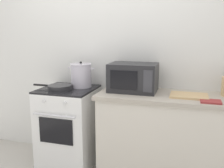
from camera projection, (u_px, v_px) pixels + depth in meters
The scene contains 9 objects.
back_wall at pixel (131, 58), 2.93m from camera, with size 4.40×0.10×2.50m, color silver.
lower_cabinet_right at pixel (179, 140), 2.59m from camera, with size 1.64×0.56×0.88m, color beige.
countertop_right at pixel (182, 98), 2.50m from camera, with size 1.70×0.60×0.04m, color #ADA393.
stove at pixel (69, 126), 2.92m from camera, with size 0.60×0.64×0.92m.
stock_pot at pixel (81, 75), 2.88m from camera, with size 0.33×0.24×0.30m.
frying_pan at pixel (60, 87), 2.77m from camera, with size 0.47×0.27×0.05m.
microwave at pixel (133, 77), 2.67m from camera, with size 0.50×0.37×0.30m.
cutting_board at pixel (189, 96), 2.46m from camera, with size 0.36×0.26×0.02m, color tan.
oven_mitt at pixel (211, 101), 2.25m from camera, with size 0.18×0.14×0.02m, color #993333.
Camera 1 is at (0.94, -1.90, 1.53)m, focal length 40.08 mm.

